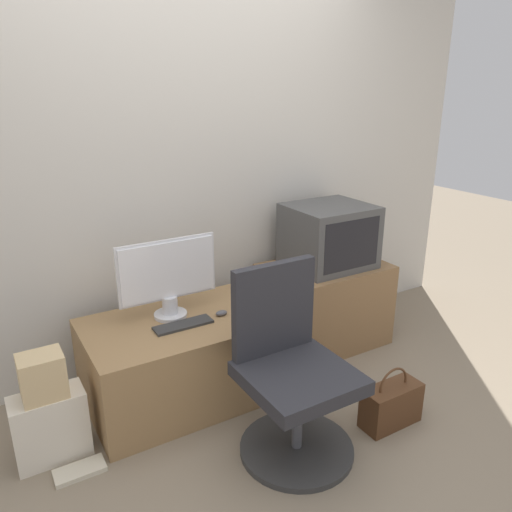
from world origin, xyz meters
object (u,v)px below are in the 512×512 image
object	(u,v)px
keyboard	(183,325)
cardboard_box_lower	(51,427)
main_monitor	(168,277)
book	(80,471)
mouse	(222,313)
handbag	(391,404)
office_chair	(291,378)
crt_tv	(329,236)

from	to	relation	value
keyboard	cardboard_box_lower	distance (m)	0.79
main_monitor	book	world-z (taller)	main_monitor
mouse	handbag	size ratio (longest dim) A/B	0.20
cardboard_box_lower	book	world-z (taller)	cardboard_box_lower
mouse	cardboard_box_lower	size ratio (longest dim) A/B	0.20
main_monitor	keyboard	bearing A→B (deg)	-84.79
office_chair	cardboard_box_lower	xyz separation A→B (m)	(-1.02, 0.51, -0.21)
main_monitor	office_chair	xyz separation A→B (m)	(0.31, -0.73, -0.33)
crt_tv	office_chair	distance (m)	1.17
main_monitor	cardboard_box_lower	distance (m)	0.92
office_chair	keyboard	bearing A→B (deg)	117.50
office_chair	handbag	world-z (taller)	office_chair
mouse	crt_tv	distance (m)	0.93
crt_tv	book	distance (m)	1.95
main_monitor	mouse	bearing A→B (deg)	-29.26
crt_tv	cardboard_box_lower	xyz separation A→B (m)	(-1.83, -0.24, -0.59)
crt_tv	book	world-z (taller)	crt_tv
mouse	keyboard	bearing A→B (deg)	-177.56
cardboard_box_lower	handbag	world-z (taller)	cardboard_box_lower
mouse	book	xyz separation A→B (m)	(-0.88, -0.25, -0.48)
keyboard	mouse	world-z (taller)	mouse
crt_tv	handbag	bearing A→B (deg)	-106.49
keyboard	crt_tv	size ratio (longest dim) A/B	0.61
main_monitor	office_chair	world-z (taller)	main_monitor
mouse	book	world-z (taller)	mouse
keyboard	book	bearing A→B (deg)	-159.24
cardboard_box_lower	handbag	bearing A→B (deg)	-22.57
crt_tv	book	bearing A→B (deg)	-166.62
handbag	main_monitor	bearing A→B (deg)	134.69
crt_tv	office_chair	xyz separation A→B (m)	(-0.81, -0.75, -0.38)
mouse	crt_tv	world-z (taller)	crt_tv
keyboard	cardboard_box_lower	bearing A→B (deg)	-174.60
main_monitor	handbag	bearing A→B (deg)	-45.31
main_monitor	cardboard_box_lower	bearing A→B (deg)	-162.97
main_monitor	book	bearing A→B (deg)	-148.07
crt_tv	handbag	distance (m)	1.13
book	cardboard_box_lower	bearing A→B (deg)	113.91
cardboard_box_lower	crt_tv	bearing A→B (deg)	7.51
crt_tv	office_chair	size ratio (longest dim) A/B	0.57
main_monitor	handbag	distance (m)	1.36
main_monitor	office_chair	bearing A→B (deg)	-66.60
mouse	handbag	distance (m)	1.02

